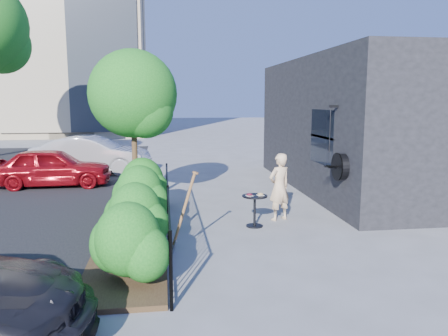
{
  "coord_description": "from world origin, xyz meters",
  "views": [
    {
      "loc": [
        -1.55,
        -8.43,
        2.75
      ],
      "look_at": [
        -0.2,
        1.38,
        1.2
      ],
      "focal_mm": 35.0,
      "sensor_mm": 36.0,
      "label": 1
    }
  ],
  "objects": [
    {
      "name": "woman",
      "position": [
        1.04,
        1.11,
        0.78
      ],
      "size": [
        0.67,
        0.57,
        1.55
      ],
      "primitive_type": "imported",
      "rotation": [
        0.0,
        0.0,
        3.56
      ],
      "color": "#DAB58D",
      "rests_on": "ground"
    },
    {
      "name": "ground",
      "position": [
        0.0,
        0.0,
        0.0
      ],
      "size": [
        120.0,
        120.0,
        0.0
      ],
      "primitive_type": "plane",
      "color": "gray",
      "rests_on": "ground"
    },
    {
      "name": "shop_building",
      "position": [
        5.5,
        4.5,
        2.0
      ],
      "size": [
        6.22,
        9.0,
        4.0
      ],
      "color": "black",
      "rests_on": "ground"
    },
    {
      "name": "fence",
      "position": [
        -1.5,
        0.0,
        0.56
      ],
      "size": [
        0.05,
        6.05,
        1.1
      ],
      "color": "black",
      "rests_on": "ground"
    },
    {
      "name": "car_red",
      "position": [
        -5.11,
        5.95,
        0.62
      ],
      "size": [
        3.69,
        1.57,
        1.25
      ],
      "primitive_type": "imported",
      "rotation": [
        0.0,
        0.0,
        1.6
      ],
      "color": "maroon",
      "rests_on": "ground"
    },
    {
      "name": "planting_bed",
      "position": [
        -2.2,
        0.0,
        0.04
      ],
      "size": [
        1.3,
        6.0,
        0.08
      ],
      "primitive_type": "cube",
      "color": "#382616",
      "rests_on": "ground"
    },
    {
      "name": "car_silver",
      "position": [
        -4.25,
        8.43,
        0.7
      ],
      "size": [
        4.44,
        2.14,
        1.4
      ],
      "primitive_type": "imported",
      "rotation": [
        0.0,
        0.0,
        1.41
      ],
      "color": "#A3A3A8",
      "rests_on": "ground"
    },
    {
      "name": "patio_tree",
      "position": [
        -2.24,
        2.76,
        2.76
      ],
      "size": [
        2.2,
        2.2,
        3.94
      ],
      "color": "#3F2B19",
      "rests_on": "ground"
    },
    {
      "name": "cafe_table",
      "position": [
        0.38,
        0.65,
        0.48
      ],
      "size": [
        0.55,
        0.55,
        0.74
      ],
      "rotation": [
        0.0,
        0.0,
        0.25
      ],
      "color": "black",
      "rests_on": "ground"
    },
    {
      "name": "shrubs",
      "position": [
        -2.1,
        0.1,
        0.7
      ],
      "size": [
        1.1,
        5.6,
        1.24
      ],
      "color": "#166119",
      "rests_on": "ground"
    },
    {
      "name": "shovel",
      "position": [
        -1.26,
        -0.8,
        0.67
      ],
      "size": [
        0.52,
        0.2,
        1.53
      ],
      "color": "brown",
      "rests_on": "ground"
    }
  ]
}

